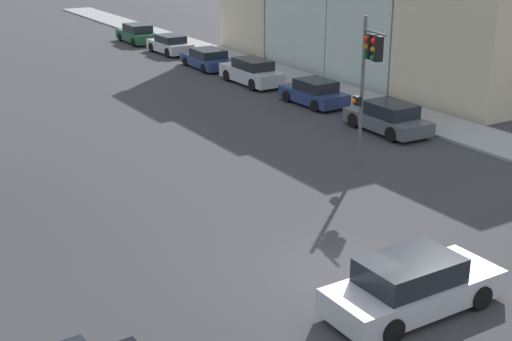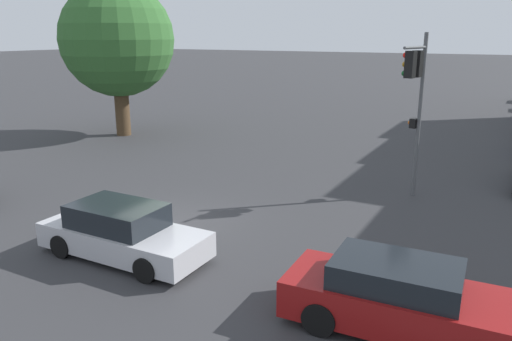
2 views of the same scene
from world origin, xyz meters
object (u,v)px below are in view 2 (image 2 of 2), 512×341
at_px(crossing_car_0, 122,233).
at_px(crossing_car_1, 402,299).
at_px(street_tree, 117,40).
at_px(traffic_signal, 415,86).

height_order(crossing_car_0, crossing_car_1, crossing_car_1).
relative_size(street_tree, crossing_car_1, 1.80).
bearing_deg(traffic_signal, street_tree, 0.34).
height_order(traffic_signal, crossing_car_0, traffic_signal).
height_order(street_tree, traffic_signal, street_tree).
bearing_deg(street_tree, crossing_car_0, -47.31).
distance_m(street_tree, crossing_car_0, 18.07).
distance_m(traffic_signal, crossing_car_0, 10.97).
distance_m(street_tree, traffic_signal, 18.01).
bearing_deg(crossing_car_0, street_tree, 132.85).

